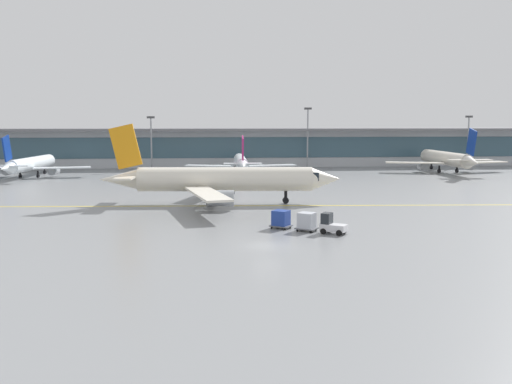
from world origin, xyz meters
TOP-DOWN VIEW (x-y plane):
  - ground_plane at (0.00, 0.00)m, footprint 400.00×400.00m
  - taxiway_centreline_stripe at (-2.83, 24.50)m, footprint 109.78×7.69m
  - terminal_concourse at (0.00, 90.15)m, footprint 177.06×11.00m
  - gate_airplane_0 at (-41.14, 67.06)m, footprint 24.81×26.79m
  - gate_airplane_1 at (2.05, 69.46)m, footprint 24.09×25.86m
  - gate_airplane_2 at (48.13, 69.86)m, footprint 28.11×30.13m
  - taxiing_regional_jet at (-3.26, 26.53)m, footprint 33.38×30.97m
  - baggage_tug at (7.19, 4.93)m, footprint 2.94×2.64m
  - cargo_dolly_lead at (4.90, 6.50)m, footprint 2.64×2.51m
  - cargo_dolly_trailing at (2.43, 8.19)m, footprint 2.64×2.51m
  - apron_light_mast_1 at (-18.14, 82.01)m, footprint 1.80×0.36m
  - apron_light_mast_2 at (19.26, 83.71)m, footprint 1.80×0.36m
  - apron_light_mast_3 at (59.70, 83.31)m, footprint 1.80×0.36m

SIDE VIEW (x-z plane):
  - ground_plane at x=0.00m, z-range 0.00..0.00m
  - taxiway_centreline_stripe at x=-2.83m, z-range 0.00..0.01m
  - baggage_tug at x=7.19m, z-range -0.16..1.94m
  - cargo_dolly_lead at x=4.90m, z-range 0.08..2.02m
  - cargo_dolly_trailing at x=2.43m, z-range 0.08..2.02m
  - gate_airplane_1 at x=2.05m, z-range -1.72..6.86m
  - gate_airplane_0 at x=-41.14m, z-range -1.77..7.09m
  - gate_airplane_2 at x=48.13m, z-range -2.00..8.01m
  - taxiing_regional_jet at x=-3.26m, z-range -2.21..8.84m
  - terminal_concourse at x=0.00m, z-range 0.12..9.72m
  - apron_light_mast_1 at x=-18.14m, z-range 0.67..13.19m
  - apron_light_mast_3 at x=59.70m, z-range 0.68..13.43m
  - apron_light_mast_2 at x=19.26m, z-range 0.69..15.34m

